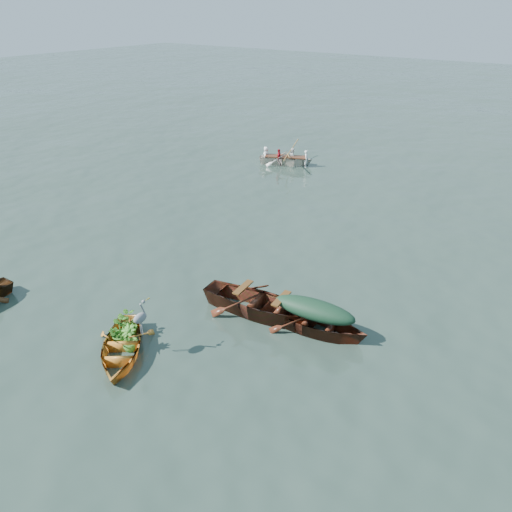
{
  "coord_description": "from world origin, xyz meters",
  "views": [
    {
      "loc": [
        7.92,
        -8.23,
        7.9
      ],
      "look_at": [
        -0.35,
        3.44,
        0.5
      ],
      "focal_mm": 35.0,
      "sensor_mm": 36.0,
      "label": 1
    }
  ],
  "objects_px": {
    "open_wooden_boat": "(262,315)",
    "rowed_boat": "(286,165)",
    "green_tarp_boat": "(313,331)",
    "heron": "(141,323)",
    "yellow_dinghy": "(122,355)"
  },
  "relations": [
    {
      "from": "green_tarp_boat",
      "to": "rowed_boat",
      "type": "xyz_separation_m",
      "value": [
        -8.61,
        12.26,
        0.0
      ]
    },
    {
      "from": "green_tarp_boat",
      "to": "open_wooden_boat",
      "type": "bearing_deg",
      "value": 90.0
    },
    {
      "from": "open_wooden_boat",
      "to": "heron",
      "type": "relative_size",
      "value": 5.37
    },
    {
      "from": "green_tarp_boat",
      "to": "open_wooden_boat",
      "type": "height_order",
      "value": "open_wooden_boat"
    },
    {
      "from": "open_wooden_boat",
      "to": "rowed_boat",
      "type": "relative_size",
      "value": 1.25
    },
    {
      "from": "yellow_dinghy",
      "to": "open_wooden_boat",
      "type": "height_order",
      "value": "open_wooden_boat"
    },
    {
      "from": "yellow_dinghy",
      "to": "green_tarp_boat",
      "type": "xyz_separation_m",
      "value": [
        3.38,
        3.63,
        0.0
      ]
    },
    {
      "from": "green_tarp_boat",
      "to": "heron",
      "type": "bearing_deg",
      "value": 130.92
    },
    {
      "from": "green_tarp_boat",
      "to": "rowed_boat",
      "type": "bearing_deg",
      "value": 28.57
    },
    {
      "from": "open_wooden_boat",
      "to": "rowed_boat",
      "type": "bearing_deg",
      "value": 23.54
    },
    {
      "from": "yellow_dinghy",
      "to": "heron",
      "type": "bearing_deg",
      "value": 5.19
    },
    {
      "from": "green_tarp_boat",
      "to": "heron",
      "type": "relative_size",
      "value": 4.44
    },
    {
      "from": "green_tarp_boat",
      "to": "open_wooden_boat",
      "type": "distance_m",
      "value": 1.55
    },
    {
      "from": "green_tarp_boat",
      "to": "rowed_boat",
      "type": "distance_m",
      "value": 14.99
    },
    {
      "from": "open_wooden_boat",
      "to": "yellow_dinghy",
      "type": "bearing_deg",
      "value": 145.88
    }
  ]
}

